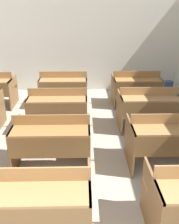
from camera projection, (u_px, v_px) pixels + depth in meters
The scene contains 9 objects.
wall_back at pixel (63, 42), 7.38m from camera, with size 6.75×0.06×2.80m.
bench_front_center at pixel (36, 201), 2.73m from camera, with size 1.16×0.80×0.87m.
bench_second_center at pixel (52, 139), 3.98m from camera, with size 1.16×0.80×0.87m.
bench_second_right at pixel (167, 138), 4.01m from camera, with size 1.16×0.80×0.87m.
bench_third_center at pixel (58, 107), 5.21m from camera, with size 1.16×0.80×0.87m.
bench_third_right at pixel (148, 106), 5.27m from camera, with size 1.16×0.80×0.87m.
bench_back_center at pixel (64, 87), 6.49m from camera, with size 1.16×0.80×0.87m.
bench_back_right at pixel (136, 87), 6.52m from camera, with size 1.16×0.80×0.87m.
wastepaper_bin at pixel (168, 88), 7.43m from camera, with size 0.25×0.25×0.38m.
Camera 1 is at (0.57, -0.58, 2.37)m, focal length 42.00 mm.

